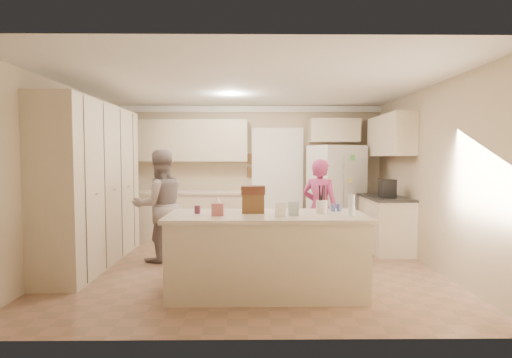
{
  "coord_description": "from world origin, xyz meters",
  "views": [
    {
      "loc": [
        0.03,
        -5.67,
        1.58
      ],
      "look_at": [
        0.1,
        0.35,
        1.25
      ],
      "focal_mm": 28.0,
      "sensor_mm": 36.0,
      "label": 1
    }
  ],
  "objects_px": {
    "tissue_box": "(218,209)",
    "dollhouse_body": "(253,204)",
    "teen_girl": "(320,209)",
    "utensil_crock": "(322,207)",
    "refrigerator": "(336,193)",
    "coffee_maker": "(387,188)",
    "island_base": "(266,255)",
    "teen_boy": "(160,206)"
  },
  "relations": [
    {
      "from": "tissue_box",
      "to": "dollhouse_body",
      "type": "xyz_separation_m",
      "value": [
        0.4,
        0.2,
        0.04
      ]
    },
    {
      "from": "teen_girl",
      "to": "tissue_box",
      "type": "bearing_deg",
      "value": 79.39
    },
    {
      "from": "utensil_crock",
      "to": "teen_girl",
      "type": "relative_size",
      "value": 0.1
    },
    {
      "from": "refrigerator",
      "to": "coffee_maker",
      "type": "bearing_deg",
      "value": -85.02
    },
    {
      "from": "utensil_crock",
      "to": "teen_girl",
      "type": "distance_m",
      "value": 1.56
    },
    {
      "from": "island_base",
      "to": "dollhouse_body",
      "type": "height_order",
      "value": "dollhouse_body"
    },
    {
      "from": "refrigerator",
      "to": "island_base",
      "type": "distance_m",
      "value": 3.34
    },
    {
      "from": "refrigerator",
      "to": "teen_girl",
      "type": "distance_m",
      "value": 1.51
    },
    {
      "from": "refrigerator",
      "to": "utensil_crock",
      "type": "relative_size",
      "value": 12.0
    },
    {
      "from": "tissue_box",
      "to": "island_base",
      "type": "bearing_deg",
      "value": 10.3
    },
    {
      "from": "teen_girl",
      "to": "refrigerator",
      "type": "bearing_deg",
      "value": -81.43
    },
    {
      "from": "dollhouse_body",
      "to": "refrigerator",
      "type": "bearing_deg",
      "value": 60.96
    },
    {
      "from": "dollhouse_body",
      "to": "teen_girl",
      "type": "bearing_deg",
      "value": 54.73
    },
    {
      "from": "tissue_box",
      "to": "coffee_maker",
      "type": "bearing_deg",
      "value": 37.57
    },
    {
      "from": "utensil_crock",
      "to": "dollhouse_body",
      "type": "relative_size",
      "value": 0.58
    },
    {
      "from": "coffee_maker",
      "to": "utensil_crock",
      "type": "distance_m",
      "value": 2.32
    },
    {
      "from": "teen_boy",
      "to": "island_base",
      "type": "bearing_deg",
      "value": 106.98
    },
    {
      "from": "island_base",
      "to": "tissue_box",
      "type": "xyz_separation_m",
      "value": [
        -0.55,
        -0.1,
        0.56
      ]
    },
    {
      "from": "refrigerator",
      "to": "teen_girl",
      "type": "xyz_separation_m",
      "value": [
        -0.55,
        -1.4,
        -0.12
      ]
    },
    {
      "from": "tissue_box",
      "to": "teen_girl",
      "type": "relative_size",
      "value": 0.09
    },
    {
      "from": "utensil_crock",
      "to": "dollhouse_body",
      "type": "bearing_deg",
      "value": 176.42
    },
    {
      "from": "coffee_maker",
      "to": "teen_boy",
      "type": "xyz_separation_m",
      "value": [
        -3.61,
        -0.43,
        -0.22
      ]
    },
    {
      "from": "island_base",
      "to": "utensil_crock",
      "type": "relative_size",
      "value": 14.67
    },
    {
      "from": "refrigerator",
      "to": "dollhouse_body",
      "type": "xyz_separation_m",
      "value": [
        -1.6,
        -2.88,
        0.14
      ]
    },
    {
      "from": "coffee_maker",
      "to": "teen_boy",
      "type": "bearing_deg",
      "value": -173.14
    },
    {
      "from": "teen_boy",
      "to": "tissue_box",
      "type": "bearing_deg",
      "value": 93.04
    },
    {
      "from": "refrigerator",
      "to": "dollhouse_body",
      "type": "height_order",
      "value": "refrigerator"
    },
    {
      "from": "teen_girl",
      "to": "dollhouse_body",
      "type": "bearing_deg",
      "value": 84.87
    },
    {
      "from": "island_base",
      "to": "teen_girl",
      "type": "bearing_deg",
      "value": 60.44
    },
    {
      "from": "island_base",
      "to": "utensil_crock",
      "type": "bearing_deg",
      "value": 4.4
    },
    {
      "from": "refrigerator",
      "to": "utensil_crock",
      "type": "bearing_deg",
      "value": -129.5
    },
    {
      "from": "utensil_crock",
      "to": "teen_girl",
      "type": "height_order",
      "value": "teen_girl"
    },
    {
      "from": "teen_boy",
      "to": "teen_girl",
      "type": "bearing_deg",
      "value": 152.69
    },
    {
      "from": "refrigerator",
      "to": "teen_girl",
      "type": "height_order",
      "value": "refrigerator"
    },
    {
      "from": "island_base",
      "to": "utensil_crock",
      "type": "xyz_separation_m",
      "value": [
        0.65,
        0.05,
        0.56
      ]
    },
    {
      "from": "refrigerator",
      "to": "utensil_crock",
      "type": "xyz_separation_m",
      "value": [
        -0.8,
        -2.93,
        0.1
      ]
    },
    {
      "from": "refrigerator",
      "to": "tissue_box",
      "type": "distance_m",
      "value": 3.67
    },
    {
      "from": "island_base",
      "to": "coffee_maker",
      "type": "bearing_deg",
      "value": 42.83
    },
    {
      "from": "utensil_crock",
      "to": "teen_boy",
      "type": "xyz_separation_m",
      "value": [
        -2.21,
        1.42,
        -0.15
      ]
    },
    {
      "from": "island_base",
      "to": "refrigerator",
      "type": "bearing_deg",
      "value": 64.07
    },
    {
      "from": "utensil_crock",
      "to": "tissue_box",
      "type": "distance_m",
      "value": 1.21
    },
    {
      "from": "coffee_maker",
      "to": "utensil_crock",
      "type": "bearing_deg",
      "value": -127.12
    }
  ]
}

